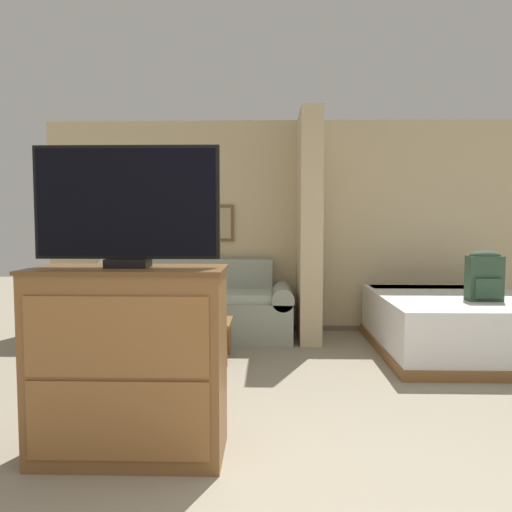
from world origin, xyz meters
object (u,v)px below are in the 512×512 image
object	(u,v)px
bed	(455,324)
backpack	(485,275)
table_lamp	(107,264)
couch	(208,309)
tv_dresser	(130,362)
tv	(127,206)
coffee_table	(195,325)

from	to	relation	value
bed	backpack	size ratio (longest dim) A/B	4.01
bed	table_lamp	bearing A→B (deg)	171.05
table_lamp	bed	size ratio (longest dim) A/B	0.22
couch	table_lamp	size ratio (longest dim) A/B	4.60
tv_dresser	tv	bearing A→B (deg)	90.00
couch	table_lamp	world-z (taller)	table_lamp
coffee_table	bed	size ratio (longest dim) A/B	0.37
bed	backpack	bearing A→B (deg)	-63.15
couch	backpack	size ratio (longest dim) A/B	4.08
couch	table_lamp	xyz separation A→B (m)	(-1.18, 0.01, 0.53)
coffee_table	bed	bearing A→B (deg)	7.59
table_lamp	backpack	size ratio (longest dim) A/B	0.89
table_lamp	tv	world-z (taller)	tv
couch	tv_dresser	distance (m)	2.97
backpack	coffee_table	bearing A→B (deg)	-179.07
tv_dresser	tv	size ratio (longest dim) A/B	1.05
tv_dresser	backpack	world-z (taller)	tv_dresser
table_lamp	bed	world-z (taller)	table_lamp
coffee_table	bed	xyz separation A→B (m)	(2.67, 0.36, -0.04)
backpack	tv_dresser	bearing A→B (deg)	-144.65
couch	coffee_table	size ratio (longest dim) A/B	2.77
tv_dresser	couch	bearing A→B (deg)	88.37
coffee_table	table_lamp	distance (m)	1.60
coffee_table	tv	size ratio (longest dim) A/B	0.68
bed	tv	bearing A→B (deg)	-139.22
tv_dresser	backpack	distance (m)	3.56
couch	bed	size ratio (longest dim) A/B	1.02
couch	bed	xyz separation A→B (m)	(2.66, -0.60, -0.03)
table_lamp	tv_dresser	world-z (taller)	tv_dresser
tv	bed	bearing A→B (deg)	40.78
couch	table_lamp	bearing A→B (deg)	179.54
table_lamp	bed	bearing A→B (deg)	-8.95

